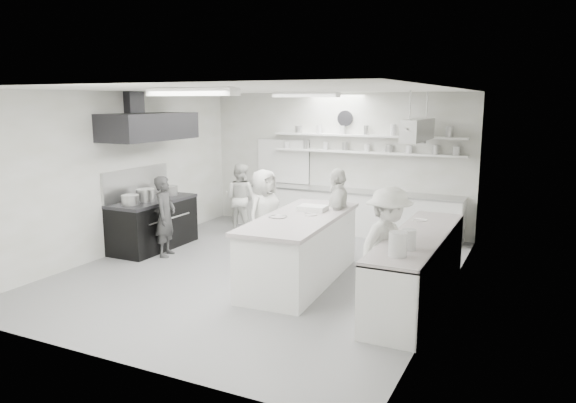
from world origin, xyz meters
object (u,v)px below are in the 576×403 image
at_px(right_counter, 417,269).
at_px(cook_stove, 165,216).
at_px(stove, 153,225).
at_px(prep_island, 300,250).
at_px(cook_back, 240,198).
at_px(back_counter, 344,212).

height_order(right_counter, cook_stove, cook_stove).
xyz_separation_m(stove, prep_island, (3.39, -0.54, 0.05)).
bearing_deg(right_counter, prep_island, 178.11).
bearing_deg(cook_back, back_counter, -157.14).
bearing_deg(cook_stove, right_counter, -110.15).
xyz_separation_m(stove, back_counter, (2.90, 2.80, 0.01)).
xyz_separation_m(back_counter, cook_stove, (-2.33, -3.13, 0.28)).
height_order(stove, back_counter, back_counter).
distance_m(stove, back_counter, 4.03).
bearing_deg(stove, cook_back, 65.83).
height_order(back_counter, cook_back, cook_back).
bearing_deg(cook_back, cook_stove, 81.58).
bearing_deg(cook_back, stove, 64.54).
bearing_deg(right_counter, cook_stove, 176.66).
xyz_separation_m(back_counter, right_counter, (2.35, -3.40, 0.01)).
relative_size(back_counter, cook_stove, 3.37).
distance_m(stove, cook_stove, 0.72).
distance_m(back_counter, cook_stove, 3.91).
height_order(prep_island, cook_back, cook_back).
distance_m(stove, cook_back, 2.08).
xyz_separation_m(stove, cook_stove, (0.57, -0.33, 0.29)).
distance_m(stove, right_counter, 5.28).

